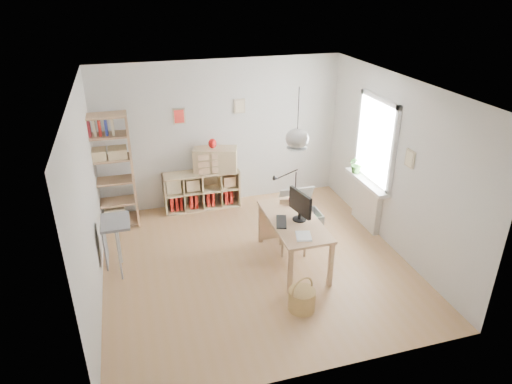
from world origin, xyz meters
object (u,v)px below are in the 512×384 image
object	(u,v)px
chair	(293,223)
storage_chest	(302,217)
cube_shelf	(201,192)
tall_bookshelf	(108,168)
monitor	(300,204)
drawer_chest	(215,160)
desk	(294,225)

from	to	relation	value
chair	storage_chest	bearing A→B (deg)	70.34
cube_shelf	chair	size ratio (longest dim) A/B	1.68
tall_bookshelf	storage_chest	bearing A→B (deg)	-18.03
tall_bookshelf	monitor	world-z (taller)	tall_bookshelf
cube_shelf	chair	distance (m)	2.20
monitor	drawer_chest	xyz separation A→B (m)	(-0.80, 2.22, -0.06)
tall_bookshelf	monitor	distance (m)	3.32
cube_shelf	desk	bearing A→B (deg)	-65.39
chair	cube_shelf	bearing A→B (deg)	135.70
tall_bookshelf	cube_shelf	bearing A→B (deg)	10.19
monitor	storage_chest	bearing A→B (deg)	53.24
storage_chest	chair	bearing A→B (deg)	-123.08
tall_bookshelf	desk	bearing A→B (deg)	-37.01
cube_shelf	tall_bookshelf	world-z (taller)	tall_bookshelf
desk	drawer_chest	distance (m)	2.32
cube_shelf	storage_chest	xyz separation A→B (m)	(1.54, -1.29, -0.08)
desk	storage_chest	distance (m)	1.16
tall_bookshelf	drawer_chest	distance (m)	1.89
cube_shelf	monitor	distance (m)	2.61
desk	storage_chest	world-z (taller)	desk
chair	drawer_chest	size ratio (longest dim) A/B	1.07
storage_chest	monitor	xyz separation A→B (m)	(-0.44, -0.97, 0.79)
monitor	tall_bookshelf	bearing A→B (deg)	130.92
chair	monitor	xyz separation A→B (m)	(-0.05, -0.39, 0.53)
cube_shelf	monitor	bearing A→B (deg)	-64.10
cube_shelf	drawer_chest	size ratio (longest dim) A/B	1.79
tall_bookshelf	storage_chest	size ratio (longest dim) A/B	2.80
tall_bookshelf	monitor	xyz separation A→B (m)	(2.66, -1.98, -0.09)
monitor	chair	bearing A→B (deg)	70.49
cube_shelf	drawer_chest	xyz separation A→B (m)	(0.30, -0.04, 0.64)
tall_bookshelf	monitor	size ratio (longest dim) A/B	3.91
chair	storage_chest	distance (m)	0.75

